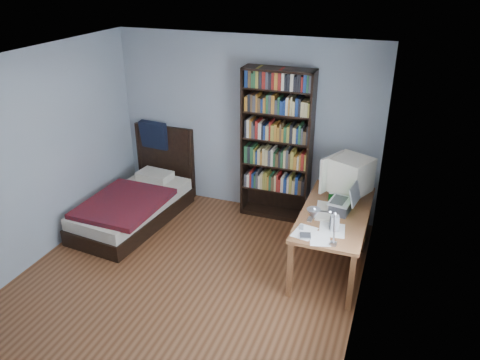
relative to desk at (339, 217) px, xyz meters
The scene contains 14 objects.
room 2.22m from the desk, 135.87° to the right, with size 4.20×4.24×2.50m.
desk is the anchor object (origin of this frame).
crt_monitor 0.62m from the desk, 29.59° to the right, with size 0.62×0.57×0.53m.
laptop 0.62m from the desk, 81.39° to the right, with size 0.34×0.34×0.38m.
desk_lamp 1.74m from the desk, 90.77° to the right, with size 0.24×0.54×0.63m.
keyboard 0.61m from the desk, 103.90° to the right, with size 0.17×0.44×0.03m, color beige.
speaker 0.95m from the desk, 86.21° to the right, with size 0.09×0.09×0.17m, color gray.
soda_can 0.43m from the desk, 115.49° to the right, with size 0.06×0.06×0.11m, color #083D13.
mouse 0.39m from the desk, 97.01° to the right, with size 0.06×0.11×0.04m, color silver.
phone_silver 0.83m from the desk, 107.60° to the right, with size 0.05×0.10×0.02m, color #B6B6BA.
phone_grey 1.04m from the desk, 106.72° to the right, with size 0.05×0.10×0.02m, color gray.
external_drive 1.17m from the desk, 100.39° to the right, with size 0.11×0.11×0.02m, color gray.
bookshelf 1.29m from the desk, 152.97° to the left, with size 0.95×0.30×2.12m.
bed 2.82m from the desk, behind, with size 1.08×2.03×1.16m.
Camera 1 is at (2.10, -3.82, 3.36)m, focal length 35.00 mm.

